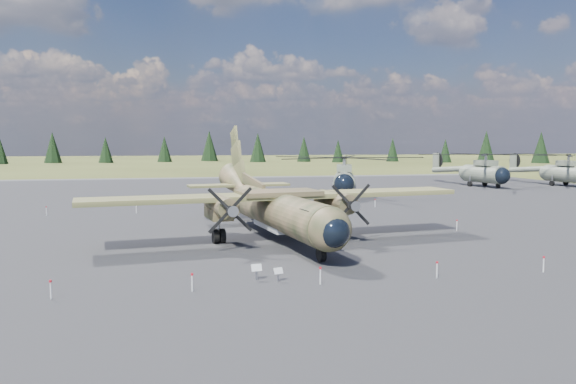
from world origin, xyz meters
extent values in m
plane|color=brown|center=(0.00, 0.00, 0.00)|extent=(500.00, 500.00, 0.00)
cube|color=#555559|center=(0.00, 10.00, 0.00)|extent=(120.00, 120.00, 0.04)
cylinder|color=#2D361D|center=(2.40, -1.94, 2.07)|extent=(4.61, 16.43, 2.53)
sphere|color=#2D361D|center=(3.45, -9.99, 2.07)|extent=(2.77, 2.77, 2.48)
sphere|color=black|center=(3.51, -10.48, 2.03)|extent=(2.04, 2.04, 1.82)
cube|color=black|center=(3.26, -8.56, 2.75)|extent=(1.98, 1.66, 0.50)
cone|color=#2D361D|center=(1.02, 8.62, 3.02)|extent=(3.26, 6.47, 3.80)
cube|color=#A8AAAD|center=(2.28, -1.04, 1.04)|extent=(2.40, 5.59, 0.45)
cube|color=#2D341B|center=(2.34, -1.49, 3.11)|extent=(26.34, 6.43, 0.32)
cube|color=#2D361D|center=(2.34, -1.49, 3.31)|extent=(5.79, 3.92, 0.32)
cylinder|color=#2D361D|center=(-1.65, -2.28, 2.61)|extent=(1.95, 4.83, 1.35)
cube|color=#2D361D|center=(-1.74, -1.57, 2.03)|extent=(1.74, 3.22, 0.72)
cone|color=gray|center=(-1.27, -5.19, 2.61)|extent=(0.78, 0.89, 0.69)
cylinder|color=black|center=(-1.74, -1.57, 0.50)|extent=(0.92, 1.09, 0.99)
cylinder|color=#2D361D|center=(6.40, -1.23, 2.61)|extent=(1.95, 4.83, 1.35)
cube|color=#2D361D|center=(6.31, -0.52, 2.03)|extent=(1.74, 3.22, 0.72)
cone|color=gray|center=(6.78, -4.14, 2.61)|extent=(0.78, 0.89, 0.69)
cylinder|color=black|center=(6.31, -0.52, 0.50)|extent=(0.92, 1.09, 0.99)
cube|color=#2D361D|center=(1.46, 5.22, 3.56)|extent=(1.13, 6.79, 1.51)
cube|color=#2D341B|center=(0.96, 9.06, 3.07)|extent=(8.84, 3.09, 0.20)
cylinder|color=gray|center=(3.31, -8.91, 1.15)|extent=(0.14, 0.14, 0.81)
cylinder|color=black|center=(3.31, -8.91, 0.50)|extent=(0.42, 0.88, 0.84)
cylinder|color=gray|center=(16.19, 27.15, 1.93)|extent=(4.78, 7.97, 2.61)
sphere|color=black|center=(15.05, 23.56, 1.88)|extent=(3.02, 3.02, 2.40)
sphere|color=gray|center=(17.34, 30.73, 1.93)|extent=(3.02, 3.02, 2.40)
cube|color=gray|center=(16.07, 26.75, 3.61)|extent=(2.71, 3.73, 0.78)
cylinder|color=gray|center=(16.07, 26.75, 4.39)|extent=(0.47, 0.47, 1.05)
cylinder|color=gray|center=(18.54, 34.46, 2.30)|extent=(3.56, 8.77, 1.50)
cube|color=gray|center=(19.73, 38.20, 3.61)|extent=(0.66, 1.46, 2.51)
cylinder|color=black|center=(20.08, 38.09, 3.61)|extent=(0.89, 2.61, 2.72)
cylinder|color=black|center=(15.24, 24.16, 0.42)|extent=(0.50, 0.77, 0.71)
cylinder|color=black|center=(15.23, 28.77, 0.42)|extent=(0.55, 0.89, 0.84)
cylinder|color=gray|center=(15.23, 28.77, 0.97)|extent=(0.18, 0.18, 1.52)
cylinder|color=black|center=(17.92, 27.91, 0.42)|extent=(0.55, 0.89, 0.84)
cylinder|color=gray|center=(17.92, 27.91, 0.97)|extent=(0.18, 0.18, 1.52)
cylinder|color=gray|center=(41.50, 37.59, 1.95)|extent=(3.87, 7.94, 2.64)
sphere|color=black|center=(42.14, 33.84, 1.90)|extent=(2.80, 2.80, 2.43)
sphere|color=gray|center=(40.86, 41.34, 1.95)|extent=(2.80, 2.80, 2.43)
cube|color=gray|center=(41.57, 37.18, 3.64)|extent=(2.34, 3.63, 0.79)
cylinder|color=gray|center=(41.57, 37.18, 4.44)|extent=(0.44, 0.44, 1.06)
cylinder|color=gray|center=(40.20, 45.25, 2.32)|extent=(2.38, 9.04, 1.51)
cube|color=gray|center=(39.54, 49.15, 3.64)|extent=(0.48, 1.50, 2.53)
cylinder|color=black|center=(39.90, 49.21, 3.64)|extent=(0.52, 2.72, 2.75)
cylinder|color=black|center=(42.03, 34.47, 0.42)|extent=(0.41, 0.76, 0.72)
cylinder|color=black|center=(39.88, 38.60, 0.42)|extent=(0.45, 0.89, 0.84)
cylinder|color=gray|center=(39.88, 38.60, 0.98)|extent=(0.17, 0.17, 1.53)
cylinder|color=black|center=(42.69, 39.08, 0.42)|extent=(0.45, 0.89, 0.84)
cylinder|color=gray|center=(42.69, 39.08, 0.98)|extent=(0.17, 0.17, 1.53)
cylinder|color=gray|center=(54.54, 36.14, 1.90)|extent=(3.50, 7.67, 2.57)
sphere|color=gray|center=(54.06, 39.81, 1.90)|extent=(2.65, 2.65, 2.36)
cube|color=gray|center=(54.59, 35.73, 3.55)|extent=(2.16, 3.49, 0.77)
cylinder|color=gray|center=(54.59, 35.73, 4.32)|extent=(0.41, 0.41, 1.03)
cylinder|color=gray|center=(53.57, 43.63, 2.26)|extent=(1.98, 8.82, 1.47)
cube|color=gray|center=(53.07, 47.46, 3.55)|extent=(0.41, 1.46, 2.47)
cylinder|color=black|center=(53.43, 47.50, 3.55)|extent=(0.40, 2.66, 2.67)
cylinder|color=black|center=(53.00, 37.19, 0.41)|extent=(0.41, 0.86, 0.82)
cylinder|color=gray|center=(53.00, 37.19, 0.95)|extent=(0.16, 0.16, 1.49)
cylinder|color=black|center=(55.75, 37.54, 0.41)|extent=(0.41, 0.86, 0.82)
cylinder|color=gray|center=(55.75, 37.54, 0.95)|extent=(0.16, 0.16, 1.49)
cube|color=gray|center=(0.15, -12.54, 0.28)|extent=(0.10, 0.10, 0.56)
cube|color=silver|center=(0.15, -12.59, 0.55)|extent=(0.48, 0.31, 0.31)
cube|color=gray|center=(-0.83, -11.98, 0.32)|extent=(0.10, 0.10, 0.64)
cube|color=silver|center=(-0.83, -12.04, 0.62)|extent=(0.53, 0.28, 0.36)
cylinder|color=silver|center=(-10.00, -13.50, 0.40)|extent=(0.07, 0.07, 0.80)
cylinder|color=#AD121D|center=(-10.00, -13.50, 0.80)|extent=(0.12, 0.12, 0.10)
cylinder|color=silver|center=(-4.00, -13.50, 0.40)|extent=(0.07, 0.07, 0.80)
cylinder|color=#AD121D|center=(-4.00, -13.50, 0.80)|extent=(0.12, 0.12, 0.10)
cylinder|color=silver|center=(2.00, -13.50, 0.40)|extent=(0.07, 0.07, 0.80)
cylinder|color=#AD121D|center=(2.00, -13.50, 0.80)|extent=(0.12, 0.12, 0.10)
cylinder|color=silver|center=(8.00, -13.50, 0.40)|extent=(0.07, 0.07, 0.80)
cylinder|color=#AD121D|center=(8.00, -13.50, 0.80)|extent=(0.12, 0.12, 0.10)
cylinder|color=silver|center=(14.00, -13.50, 0.40)|extent=(0.07, 0.07, 0.80)
cylinder|color=#AD121D|center=(14.00, -13.50, 0.80)|extent=(0.12, 0.12, 0.10)
cylinder|color=silver|center=(-16.00, 16.00, 0.40)|extent=(0.07, 0.07, 0.80)
cylinder|color=#AD121D|center=(-16.00, 16.00, 0.80)|extent=(0.12, 0.12, 0.10)
cylinder|color=silver|center=(-8.00, 16.00, 0.40)|extent=(0.07, 0.07, 0.80)
cylinder|color=#AD121D|center=(-8.00, 16.00, 0.80)|extent=(0.12, 0.12, 0.10)
cylinder|color=silver|center=(0.00, 16.00, 0.40)|extent=(0.07, 0.07, 0.80)
cylinder|color=#AD121D|center=(0.00, 16.00, 0.80)|extent=(0.12, 0.12, 0.10)
cylinder|color=silver|center=(8.00, 16.00, 0.40)|extent=(0.07, 0.07, 0.80)
cylinder|color=#AD121D|center=(8.00, 16.00, 0.80)|extent=(0.12, 0.12, 0.10)
cylinder|color=silver|center=(16.00, 16.00, 0.40)|extent=(0.07, 0.07, 0.80)
cylinder|color=#AD121D|center=(16.00, 16.00, 0.80)|extent=(0.12, 0.12, 0.10)
cylinder|color=silver|center=(16.50, 0.00, 0.40)|extent=(0.07, 0.07, 0.80)
cylinder|color=#AD121D|center=(16.50, 0.00, 0.80)|extent=(0.12, 0.12, 0.10)
cone|color=black|center=(113.29, 122.20, 5.09)|extent=(5.71, 5.71, 10.19)
cone|color=black|center=(94.80, 124.07, 5.22)|extent=(5.84, 5.84, 10.44)
cone|color=black|center=(85.97, 134.28, 3.94)|extent=(4.41, 4.41, 7.88)
cone|color=black|center=(72.43, 146.93, 4.17)|extent=(4.67, 4.67, 8.33)
cone|color=black|center=(51.02, 142.46, 3.82)|extent=(4.28, 4.28, 7.64)
cone|color=black|center=(41.18, 150.57, 4.40)|extent=(4.93, 4.93, 8.81)
cone|color=black|center=(25.17, 151.39, 4.98)|extent=(5.58, 5.58, 9.96)
cone|color=black|center=(9.71, 165.42, 5.47)|extent=(6.13, 6.13, 10.95)
cone|color=black|center=(-6.08, 158.39, 4.41)|extent=(4.94, 4.94, 8.82)
cone|color=black|center=(-24.95, 154.18, 4.27)|extent=(4.78, 4.78, 8.54)
cone|color=black|center=(-41.75, 156.81, 5.07)|extent=(5.68, 5.68, 10.15)
cone|color=black|center=(-55.97, 150.91, 4.03)|extent=(4.51, 4.51, 8.05)
camera|label=1|loc=(-4.97, -38.72, 6.74)|focal=35.00mm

